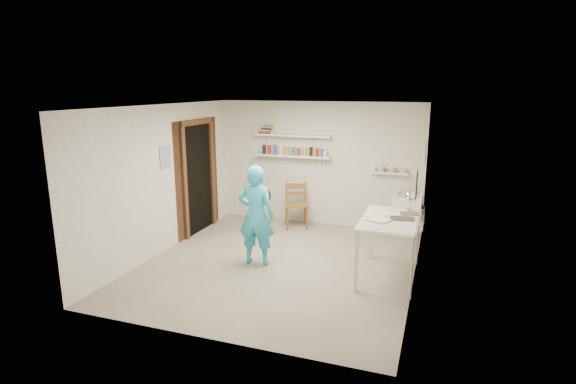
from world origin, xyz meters
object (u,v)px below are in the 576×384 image
(wall_clock, at_px, (262,196))
(work_table, at_px, (389,248))
(wooden_chair, at_px, (296,204))
(belfast_sink, at_px, (408,203))
(desk_lamp, at_px, (410,196))
(man, at_px, (256,215))

(wall_clock, height_order, work_table, wall_clock)
(work_table, bearing_deg, wall_clock, 178.06)
(wooden_chair, bearing_deg, belfast_sink, -26.21)
(belfast_sink, relative_size, desk_lamp, 3.67)
(wall_clock, relative_size, wooden_chair, 0.30)
(wall_clock, distance_m, wooden_chair, 1.80)
(wall_clock, bearing_deg, belfast_sink, 33.88)
(man, distance_m, work_table, 2.01)
(desk_lamp, bearing_deg, man, -162.85)
(work_table, distance_m, desk_lamp, 0.87)
(desk_lamp, bearing_deg, belfast_sink, 95.39)
(belfast_sink, xyz_separation_m, wooden_chair, (-2.07, 0.13, -0.24))
(wall_clock, bearing_deg, man, -96.88)
(man, height_order, desk_lamp, man)
(wooden_chair, relative_size, desk_lamp, 5.65)
(wall_clock, xyz_separation_m, desk_lamp, (2.18, 0.46, 0.06))
(wall_clock, height_order, wooden_chair, wall_clock)
(wooden_chair, distance_m, desk_lamp, 2.59)
(belfast_sink, bearing_deg, man, -139.22)
(wooden_chair, bearing_deg, work_table, -64.78)
(belfast_sink, xyz_separation_m, wall_clock, (-2.07, -1.58, 0.33))
(man, xyz_separation_m, wall_clock, (0.01, 0.22, 0.26))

